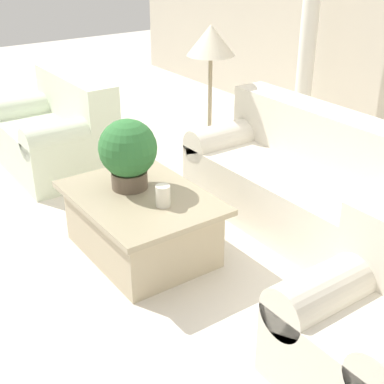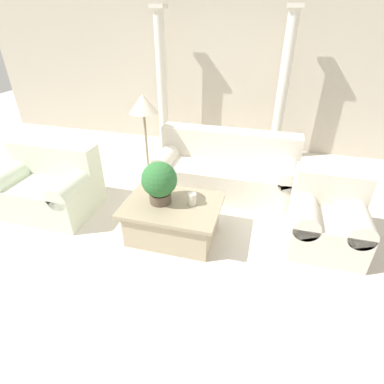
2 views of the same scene
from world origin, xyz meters
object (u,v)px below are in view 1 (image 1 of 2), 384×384
Objects in this scene: sofa_long at (312,185)px; floor_lamp at (211,49)px; armchair at (383,325)px; loveseat at (57,132)px; coffee_table at (141,223)px; potted_plant at (128,152)px.

floor_lamp reaches higher than sofa_long.
floor_lamp is at bearing 161.53° from armchair.
sofa_long is 1.49× the size of floor_lamp.
armchair is at bearing 3.61° from loveseat.
coffee_table is at bearing -168.40° from armchair.
sofa_long is 1.42m from potted_plant.
sofa_long is 1.32m from coffee_table.
potted_plant is (-0.14, 0.00, 0.49)m from coffee_table.
sofa_long is 1.84× the size of coffee_table.
sofa_long is at bearing 2.09° from floor_lamp.
coffee_table is (-0.41, -1.25, -0.12)m from sofa_long.
sofa_long is at bearing 26.93° from loveseat.
potted_plant is (-0.56, -1.25, 0.38)m from sofa_long.
potted_plant is 1.95m from armchair.
sofa_long is 2.45× the size of armchair.
coffee_table is at bearing -1.23° from potted_plant.
sofa_long is 1.48m from floor_lamp.
floor_lamp is (0.97, 1.07, 0.81)m from loveseat.
armchair is (1.88, 0.35, -0.37)m from potted_plant.
potted_plant reaches higher than loveseat.
loveseat is 1.66m from floor_lamp.
potted_plant reaches higher than coffee_table.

